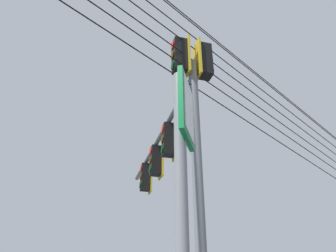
# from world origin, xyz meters

# --- Properties ---
(signal_mast_assembly) EXTENTS (4.68, 5.19, 7.38)m
(signal_mast_assembly) POSITION_xyz_m (-1.90, -0.44, 5.38)
(signal_mast_assembly) COLOR slate
(signal_mast_assembly) RESTS_ON ground
(overhead_wire_span) EXTENTS (26.01, 6.22, 2.65)m
(overhead_wire_span) POSITION_xyz_m (0.33, 0.45, 7.23)
(overhead_wire_span) COLOR black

